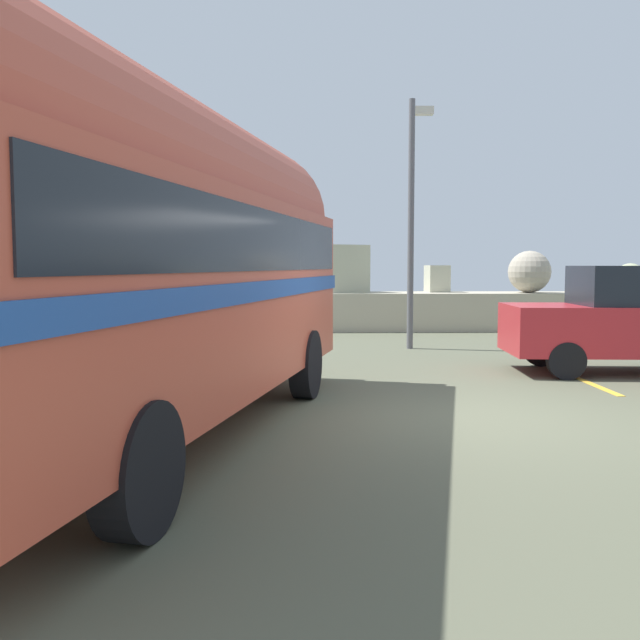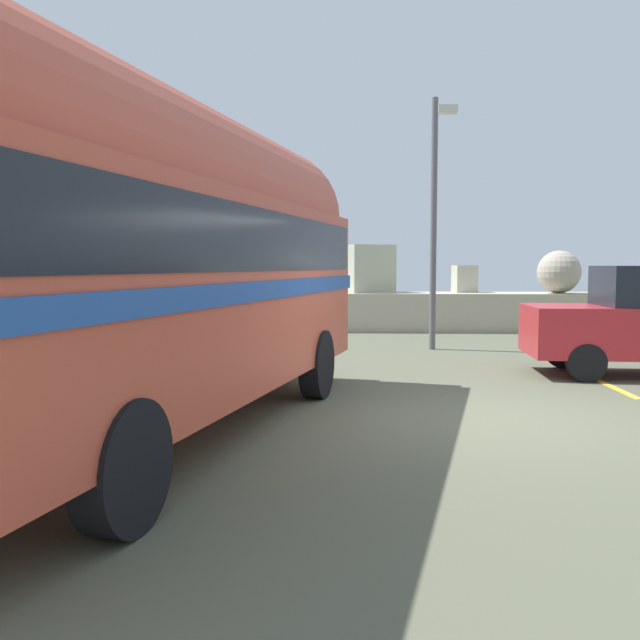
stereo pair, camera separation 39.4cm
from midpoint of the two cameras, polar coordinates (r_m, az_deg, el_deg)
ground at (r=8.85m, az=13.28°, el=-7.91°), size 32.00×26.00×0.02m
breakwater at (r=20.37m, az=6.74°, el=1.21°), size 31.36×2.37×2.48m
vintage_coach at (r=7.69m, az=-11.85°, el=5.58°), size 4.23×8.90×3.70m
lamp_post at (r=15.93m, az=10.10°, el=8.99°), size 0.67×0.92×5.53m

